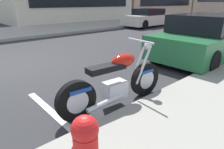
{
  "coord_description": "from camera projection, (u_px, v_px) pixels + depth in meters",
  "views": [
    {
      "loc": [
        -1.14,
        -6.13,
        1.75
      ],
      "look_at": [
        1.06,
        -3.66,
        0.52
      ],
      "focal_mm": 31.13,
      "sensor_mm": 36.0,
      "label": 1
    }
  ],
  "objects": [
    {
      "name": "parked_car_behind_motorcycle",
      "position": [
        204.0,
        38.0,
        6.32
      ],
      "size": [
        4.12,
        1.95,
        1.4
      ],
      "rotation": [
        0.0,
        0.0,
        0.01
      ],
      "color": "#236638",
      "rests_on": "ground"
    },
    {
      "name": "ground_plane",
      "position": [
        1.0,
        67.0,
        5.61
      ],
      "size": [
        260.0,
        260.0,
        0.0
      ],
      "primitive_type": "plane",
      "color": "#28282B"
    },
    {
      "name": "parked_motorcycle",
      "position": [
        116.0,
        83.0,
        3.37
      ],
      "size": [
        2.17,
        0.62,
        1.13
      ],
      "rotation": [
        0.0,
        0.0,
        -0.08
      ],
      "color": "black",
      "rests_on": "ground"
    },
    {
      "name": "car_opposite_curb",
      "position": [
        148.0,
        18.0,
        14.73
      ],
      "size": [
        4.09,
        1.83,
        1.32
      ],
      "rotation": [
        0.0,
        0.0,
        3.15
      ],
      "color": "beige",
      "rests_on": "ground"
    },
    {
      "name": "parking_stall_stripe",
      "position": [
        56.0,
        116.0,
        3.19
      ],
      "size": [
        0.12,
        2.2,
        0.01
      ],
      "primitive_type": "cube",
      "color": "silver",
      "rests_on": "ground"
    },
    {
      "name": "sidewalk_far_curb",
      "position": [
        127.0,
        22.0,
        17.66
      ],
      "size": [
        120.0,
        5.0,
        0.14
      ],
      "primitive_type": "cube",
      "color": "gray",
      "rests_on": "ground"
    }
  ]
}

